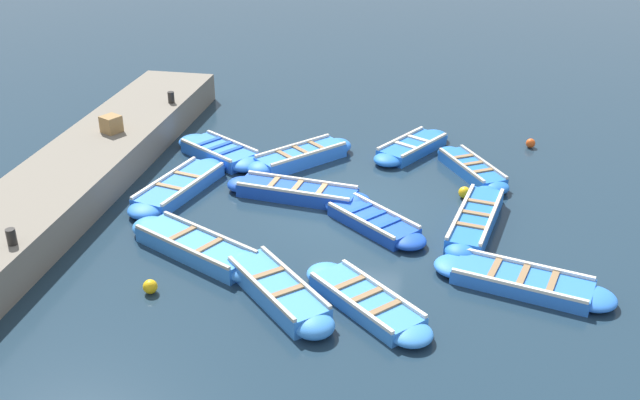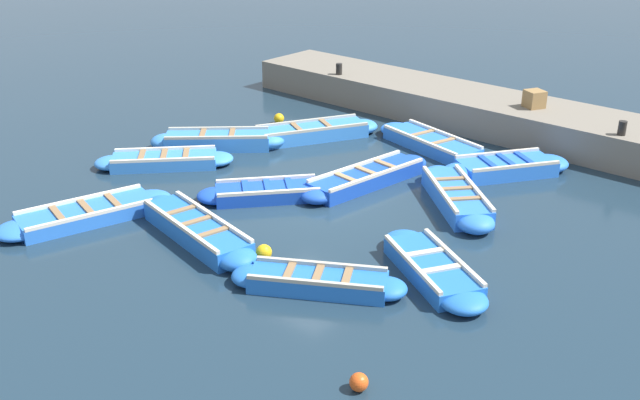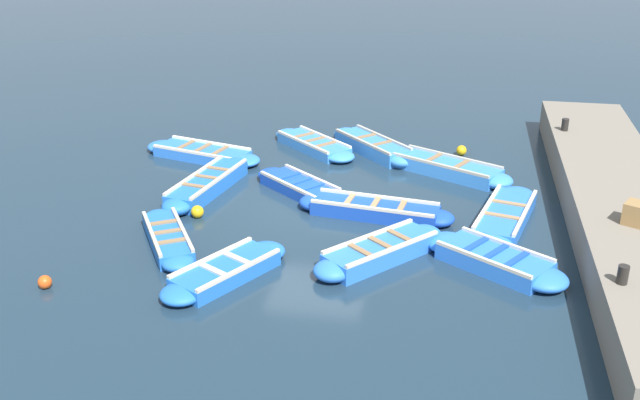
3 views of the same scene
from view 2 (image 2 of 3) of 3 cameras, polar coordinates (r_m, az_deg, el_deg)
The scene contains 20 objects.
ground_plane at distance 16.97m, azimuth -0.79°, elevation 0.12°, with size 120.00×120.00×0.00m, color #1C303F.
boat_stern_in at distance 13.28m, azimuth -0.15°, elevation -6.26°, with size 2.23×3.07×0.38m.
boat_end_of_row at distance 20.78m, azimuth -0.63°, elevation 5.18°, with size 3.87×2.58×0.43m.
boat_alongside at distance 16.96m, azimuth -4.01°, elevation 0.59°, with size 2.98×2.68×0.36m.
boat_broadside at distance 20.20m, azimuth 8.49°, elevation 4.29°, with size 1.80×3.91×0.39m.
boat_tucked at distance 17.69m, azimuth 3.55°, elevation 1.70°, with size 3.93×1.26×0.41m.
boat_mid_row at distance 13.85m, azimuth 8.54°, elevation -5.19°, with size 2.33×3.20×0.38m.
boat_outer_right at distance 20.25m, azimuth -7.80°, elevation 4.49°, with size 3.04×3.14×0.46m.
boat_centre at distance 19.20m, azimuth -11.77°, elevation 2.96°, with size 3.11×2.95×0.36m.
boat_bow_out at distance 16.60m, azimuth -17.33°, elevation -1.03°, with size 3.89×1.88×0.36m.
boat_outer_left at distance 15.24m, azimuth -9.38°, elevation -2.28°, with size 1.46×3.91×0.46m.
boat_drifting at distance 18.83m, azimuth 13.99°, elevation 2.42°, with size 3.28×2.62×0.42m.
boat_inner_gap at distance 16.82m, azimuth 10.33°, elevation 0.23°, with size 2.88×3.15×0.46m.
quay_wall at distance 22.39m, azimuth 11.81°, elevation 6.76°, with size 2.42×15.26×0.91m.
bollard_north at distance 19.71m, azimuth 22.03°, elevation 5.10°, with size 0.20×0.20×0.35m, color black.
bollard_mid_north at distance 24.02m, azimuth 1.46°, elevation 9.95°, with size 0.20×0.20×0.35m, color black.
wooden_crate at distance 21.30m, azimuth 16.02°, elevation 7.41°, with size 0.47×0.47×0.47m, color olive.
buoy_orange_near at distance 14.32m, azimuth -4.29°, elevation -3.99°, with size 0.31×0.31×0.31m, color #EAB214.
buoy_yellow_far at distance 22.15m, azimuth -3.15°, elevation 6.23°, with size 0.30×0.30×0.30m, color #EAB214.
buoy_white_drifting at distance 10.97m, azimuth 2.98°, elevation -13.69°, with size 0.28×0.28×0.28m, color #E05119.
Camera 2 is at (-11.52, -10.45, 6.80)m, focal length 42.00 mm.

